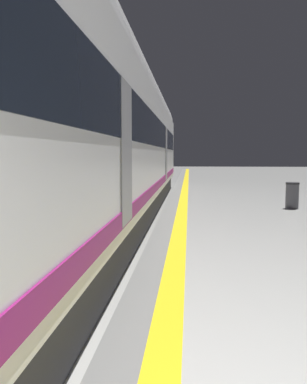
{
  "coord_description": "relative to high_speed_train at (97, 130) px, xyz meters",
  "views": [
    {
      "loc": [
        -0.77,
        -0.17,
        1.89
      ],
      "look_at": [
        -1.47,
        7.49,
        1.15
      ],
      "focal_mm": 36.98,
      "sensor_mm": 36.0,
      "label": 1
    }
  ],
  "objects": [
    {
      "name": "high_speed_train",
      "position": [
        0.0,
        0.0,
        0.0
      ],
      "size": [
        2.94,
        28.51,
        4.97
      ],
      "color": "#38383D",
      "rests_on": "ground"
    },
    {
      "name": "safety_line_strip",
      "position": [
        2.12,
        0.19,
        -2.5
      ],
      "size": [
        0.36,
        80.0,
        0.01
      ],
      "primitive_type": "cube",
      "color": "yellow",
      "rests_on": "ground"
    },
    {
      "name": "waste_bin",
      "position": [
        5.92,
        4.04,
        -2.04
      ],
      "size": [
        0.46,
        0.46,
        0.91
      ],
      "color": "#4C4C51",
      "rests_on": "ground"
    },
    {
      "name": "tactile_edge_band",
      "position": [
        1.79,
        0.19,
        -2.5
      ],
      "size": [
        0.63,
        80.0,
        0.01
      ],
      "primitive_type": "cube",
      "color": "slate",
      "rests_on": "ground"
    }
  ]
}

